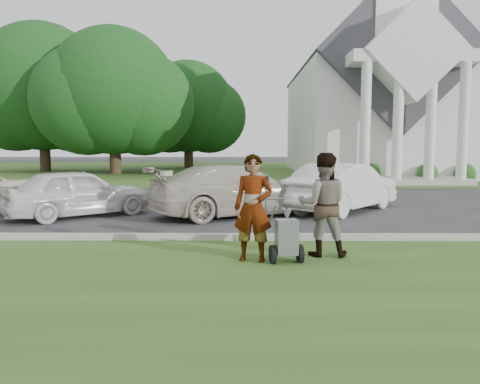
{
  "coord_description": "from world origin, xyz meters",
  "views": [
    {
      "loc": [
        0.61,
        -9.4,
        2.11
      ],
      "look_at": [
        0.54,
        0.0,
        1.12
      ],
      "focal_mm": 35.0,
      "sensor_mm": 36.0,
      "label": 1
    }
  ],
  "objects_px": {
    "tree_left": "(113,97)",
    "striping_cart": "(286,238)",
    "church": "(366,86)",
    "person_left": "(253,209)",
    "tree_back": "(188,111)",
    "person_right": "(323,205)",
    "car_d": "(343,187)",
    "car_c": "(237,190)",
    "car_b": "(78,193)",
    "tree_far": "(42,93)",
    "parking_meter_near": "(266,201)"
  },
  "relations": [
    {
      "from": "tree_left",
      "to": "striping_cart",
      "type": "xyz_separation_m",
      "value": [
        9.38,
        -23.34,
        -4.66
      ]
    },
    {
      "from": "church",
      "to": "person_left",
      "type": "distance_m",
      "value": 26.16
    },
    {
      "from": "tree_back",
      "to": "person_right",
      "type": "relative_size",
      "value": 5.02
    },
    {
      "from": "church",
      "to": "car_d",
      "type": "relative_size",
      "value": 5.34
    },
    {
      "from": "car_c",
      "to": "person_left",
      "type": "bearing_deg",
      "value": 157.53
    },
    {
      "from": "car_c",
      "to": "car_d",
      "type": "height_order",
      "value": "same"
    },
    {
      "from": "car_b",
      "to": "tree_back",
      "type": "bearing_deg",
      "value": -39.35
    },
    {
      "from": "car_c",
      "to": "tree_far",
      "type": "bearing_deg",
      "value": 8.43
    },
    {
      "from": "tree_far",
      "to": "car_b",
      "type": "relative_size",
      "value": 2.86
    },
    {
      "from": "church",
      "to": "striping_cart",
      "type": "height_order",
      "value": "church"
    },
    {
      "from": "tree_back",
      "to": "car_c",
      "type": "height_order",
      "value": "tree_back"
    },
    {
      "from": "tree_back",
      "to": "parking_meter_near",
      "type": "relative_size",
      "value": 6.57
    },
    {
      "from": "tree_left",
      "to": "person_right",
      "type": "relative_size",
      "value": 5.55
    },
    {
      "from": "person_left",
      "to": "car_b",
      "type": "relative_size",
      "value": 0.47
    },
    {
      "from": "tree_left",
      "to": "parking_meter_near",
      "type": "height_order",
      "value": "tree_left"
    },
    {
      "from": "person_right",
      "to": "car_c",
      "type": "relative_size",
      "value": 0.37
    },
    {
      "from": "tree_back",
      "to": "tree_far",
      "type": "bearing_deg",
      "value": -153.44
    },
    {
      "from": "tree_left",
      "to": "car_c",
      "type": "height_order",
      "value": "tree_left"
    },
    {
      "from": "person_left",
      "to": "car_b",
      "type": "height_order",
      "value": "person_left"
    },
    {
      "from": "person_right",
      "to": "car_d",
      "type": "xyz_separation_m",
      "value": [
        1.61,
        5.8,
        -0.21
      ]
    },
    {
      "from": "car_d",
      "to": "car_b",
      "type": "bearing_deg",
      "value": 48.69
    },
    {
      "from": "church",
      "to": "tree_far",
      "type": "xyz_separation_m",
      "value": [
        -23.01,
        1.87,
        -0.25
      ]
    },
    {
      "from": "tree_far",
      "to": "parking_meter_near",
      "type": "relative_size",
      "value": 7.95
    },
    {
      "from": "person_right",
      "to": "car_b",
      "type": "relative_size",
      "value": 0.47
    },
    {
      "from": "person_left",
      "to": "person_right",
      "type": "height_order",
      "value": "person_right"
    },
    {
      "from": "striping_cart",
      "to": "person_right",
      "type": "distance_m",
      "value": 1.03
    },
    {
      "from": "car_d",
      "to": "tree_left",
      "type": "bearing_deg",
      "value": -15.28
    },
    {
      "from": "church",
      "to": "car_c",
      "type": "distance_m",
      "value": 21.5
    },
    {
      "from": "tree_left",
      "to": "tree_back",
      "type": "height_order",
      "value": "tree_left"
    },
    {
      "from": "tree_back",
      "to": "person_right",
      "type": "distance_m",
      "value": 31.63
    },
    {
      "from": "striping_cart",
      "to": "tree_far",
      "type": "bearing_deg",
      "value": 111.61
    },
    {
      "from": "tree_far",
      "to": "car_b",
      "type": "xyz_separation_m",
      "value": [
        9.91,
        -21.18,
        -5.0
      ]
    },
    {
      "from": "striping_cart",
      "to": "person_right",
      "type": "height_order",
      "value": "person_right"
    },
    {
      "from": "person_right",
      "to": "parking_meter_near",
      "type": "distance_m",
      "value": 1.34
    },
    {
      "from": "car_b",
      "to": "car_d",
      "type": "xyz_separation_m",
      "value": [
        7.8,
        1.17,
        0.05
      ]
    },
    {
      "from": "tree_left",
      "to": "car_d",
      "type": "xyz_separation_m",
      "value": [
        11.71,
        -17.01,
        -4.37
      ]
    },
    {
      "from": "tree_back",
      "to": "car_c",
      "type": "relative_size",
      "value": 1.87
    },
    {
      "from": "striping_cart",
      "to": "parking_meter_near",
      "type": "xyz_separation_m",
      "value": [
        -0.29,
        1.41,
        0.47
      ]
    },
    {
      "from": "tree_back",
      "to": "person_left",
      "type": "distance_m",
      "value": 31.8
    },
    {
      "from": "person_right",
      "to": "person_left",
      "type": "bearing_deg",
      "value": 22.2
    },
    {
      "from": "car_b",
      "to": "car_c",
      "type": "xyz_separation_m",
      "value": [
        4.54,
        0.28,
        0.05
      ]
    },
    {
      "from": "tree_far",
      "to": "tree_back",
      "type": "xyz_separation_m",
      "value": [
        10.0,
        5.0,
        -0.97
      ]
    },
    {
      "from": "church",
      "to": "person_right",
      "type": "bearing_deg",
      "value": -106.11
    },
    {
      "from": "church",
      "to": "car_c",
      "type": "xyz_separation_m",
      "value": [
        -8.56,
        -19.03,
        -5.2
      ]
    },
    {
      "from": "tree_left",
      "to": "tree_far",
      "type": "distance_m",
      "value": 6.73
    },
    {
      "from": "tree_back",
      "to": "car_d",
      "type": "bearing_deg",
      "value": -72.87
    },
    {
      "from": "person_right",
      "to": "parking_meter_near",
      "type": "relative_size",
      "value": 1.31
    },
    {
      "from": "tree_left",
      "to": "car_b",
      "type": "height_order",
      "value": "tree_left"
    },
    {
      "from": "striping_cart",
      "to": "person_right",
      "type": "bearing_deg",
      "value": 27.92
    },
    {
      "from": "car_c",
      "to": "tree_left",
      "type": "bearing_deg",
      "value": -0.96
    }
  ]
}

